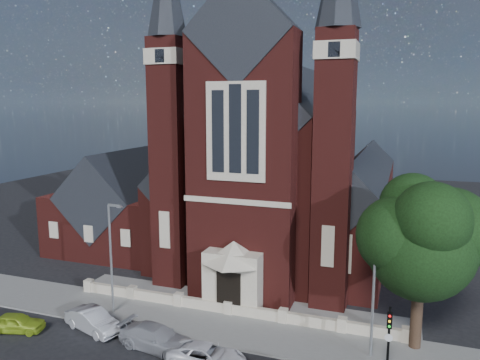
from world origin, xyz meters
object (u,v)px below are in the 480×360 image
at_px(car_lime_van, 16,323).
at_px(car_silver_a, 93,321).
at_px(parish_hall, 125,209).
at_px(car_white_suv, 207,356).
at_px(church, 286,171).
at_px(street_tree, 423,242).
at_px(traffic_signal, 389,332).
at_px(street_lamp_left, 112,252).
at_px(car_silver_b, 156,338).
at_px(street_lamp_right, 375,285).

xyz_separation_m(car_lime_van, car_silver_a, (4.75, 1.79, 0.10)).
xyz_separation_m(parish_hall, car_white_suv, (17.19, -18.11, -3.37)).
height_order(church, street_tree, church).
distance_m(traffic_signal, car_lime_van, 23.68).
bearing_deg(street_lamp_left, traffic_signal, -4.76).
height_order(church, traffic_signal, church).
bearing_deg(car_silver_b, car_white_suv, -92.37).
bearing_deg(church, parish_hall, -162.84).
bearing_deg(street_tree, street_lamp_right, -145.74).
relative_size(car_lime_van, car_silver_a, 0.83).
height_order(street_lamp_left, car_silver_a, street_lamp_left).
bearing_deg(car_lime_van, car_silver_a, -85.85).
height_order(car_lime_van, car_silver_a, car_silver_a).
distance_m(church, car_lime_van, 27.62).
bearing_deg(parish_hall, traffic_signal, -29.98).
distance_m(street_tree, street_lamp_left, 20.71).
distance_m(street_tree, car_white_suv, 14.28).
bearing_deg(church, traffic_signal, -61.80).
bearing_deg(car_silver_b, street_lamp_right, -66.36).
bearing_deg(parish_hall, car_silver_b, -52.25).
distance_m(street_tree, car_lime_van, 26.55).
bearing_deg(parish_hall, church, 17.16).
xyz_separation_m(traffic_signal, car_silver_b, (-13.53, -1.82, -1.86)).
bearing_deg(car_silver_b, car_lime_van, 105.32).
xyz_separation_m(car_lime_van, car_white_suv, (13.60, 0.44, 0.01)).
distance_m(car_silver_a, car_silver_b, 5.16).
height_order(church, car_white_suv, church).
bearing_deg(street_lamp_left, street_lamp_right, 0.00).
xyz_separation_m(street_tree, traffic_signal, (-1.60, -3.28, -4.38)).
bearing_deg(car_silver_a, street_lamp_right, -63.44).
distance_m(parish_hall, street_lamp_right, 29.62).
bearing_deg(car_lime_van, street_lamp_right, -95.07).
bearing_deg(car_white_suv, car_silver_a, 81.49).
bearing_deg(car_lime_van, street_lamp_left, -61.18).
distance_m(church, street_lamp_left, 20.84).
distance_m(street_lamp_right, car_lime_van, 23.30).
distance_m(parish_hall, street_lamp_left, 16.18).
bearing_deg(street_tree, traffic_signal, -115.95).
height_order(street_lamp_left, traffic_signal, street_lamp_left).
bearing_deg(parish_hall, street_tree, -23.26).
height_order(parish_hall, car_lime_van, parish_hall).
relative_size(church, car_white_suv, 7.61).
height_order(street_lamp_left, car_white_suv, street_lamp_left).
xyz_separation_m(traffic_signal, car_silver_a, (-18.65, -1.18, -1.86)).
bearing_deg(church, car_white_suv, -87.04).
distance_m(car_silver_b, car_white_suv, 3.80).
bearing_deg(car_lime_van, car_silver_b, -99.80).
height_order(traffic_signal, car_white_suv, traffic_signal).
bearing_deg(car_white_suv, car_silver_b, 79.21).
bearing_deg(car_white_suv, church, 3.15).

